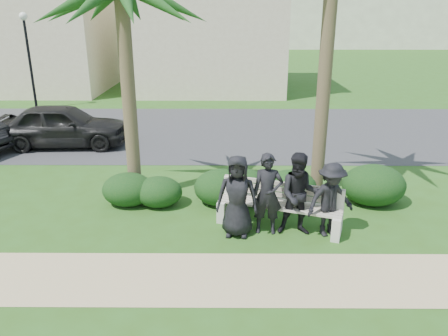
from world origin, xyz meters
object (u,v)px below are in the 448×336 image
at_px(street_lamp, 27,44).
at_px(car_a, 63,125).
at_px(man_a, 237,196).
at_px(park_bench, 279,208).
at_px(man_b, 267,194).
at_px(man_c, 300,195).
at_px(man_d, 331,200).

xyz_separation_m(street_lamp, car_a, (3.47, -6.04, -2.22)).
height_order(street_lamp, man_a, street_lamp).
xyz_separation_m(park_bench, man_b, (-0.27, -0.27, 0.44)).
relative_size(park_bench, man_c, 1.60).
xyz_separation_m(street_lamp, man_d, (11.01, -12.23, -2.17)).
bearing_deg(man_b, street_lamp, 132.68).
bearing_deg(car_a, man_c, -134.26).
bearing_deg(man_b, car_a, 139.84).
height_order(street_lamp, park_bench, street_lamp).
bearing_deg(man_a, man_d, 6.57).
bearing_deg(man_a, park_bench, 29.53).
relative_size(street_lamp, man_d, 2.78).
height_order(park_bench, man_c, man_c).
distance_m(street_lamp, park_bench, 15.74).
bearing_deg(car_a, man_b, -136.74).
xyz_separation_m(man_d, car_a, (-7.55, 6.19, -0.05)).
height_order(park_bench, car_a, car_a).
distance_m(man_b, man_d, 1.25).
height_order(man_c, man_d, man_c).
bearing_deg(man_c, man_b, 178.67).
xyz_separation_m(man_c, man_d, (0.61, -0.05, -0.09)).
bearing_deg(car_a, street_lamp, 27.09).
height_order(man_b, car_a, man_b).
relative_size(park_bench, man_a, 1.64).
bearing_deg(man_d, street_lamp, 114.11).
bearing_deg(man_b, man_c, -1.14).
height_order(man_b, man_d, man_b).
height_order(man_a, man_d, man_a).
xyz_separation_m(man_b, car_a, (-6.30, 6.08, -0.13)).
xyz_separation_m(man_a, car_a, (-5.69, 6.18, -0.12)).
relative_size(man_d, car_a, 0.37).
height_order(park_bench, man_b, man_b).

